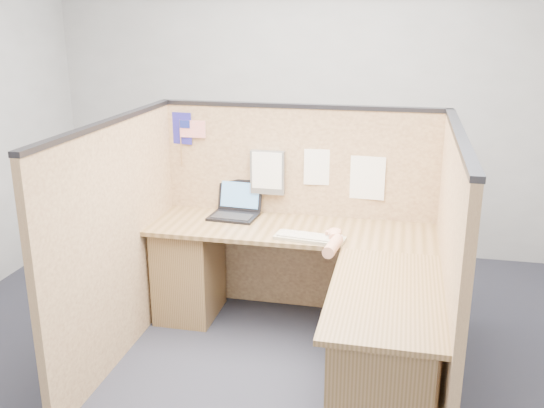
% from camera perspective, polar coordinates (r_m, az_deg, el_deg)
% --- Properties ---
extents(floor, '(5.00, 5.00, 0.00)m').
position_cam_1_polar(floor, '(3.87, -0.24, -15.86)').
color(floor, '#1E212B').
rests_on(floor, ground).
extents(wall_back, '(5.00, 0.00, 5.00)m').
position_cam_1_polar(wall_back, '(5.50, 4.97, 9.79)').
color(wall_back, '#939598').
rests_on(wall_back, floor).
extents(wall_front, '(5.00, 0.00, 5.00)m').
position_cam_1_polar(wall_front, '(1.36, -22.59, -16.08)').
color(wall_front, '#939598').
rests_on(wall_front, floor).
extents(cubicle_partitions, '(2.06, 1.83, 1.53)m').
position_cam_1_polar(cubicle_partitions, '(3.89, 1.12, -2.94)').
color(cubicle_partitions, brown).
rests_on(cubicle_partitions, floor).
extents(l_desk, '(1.95, 1.75, 0.73)m').
position_cam_1_polar(l_desk, '(3.89, 3.37, -9.04)').
color(l_desk, brown).
rests_on(l_desk, floor).
extents(laptop, '(0.35, 0.34, 0.24)m').
position_cam_1_polar(laptop, '(4.39, -3.44, -0.32)').
color(laptop, black).
rests_on(laptop, l_desk).
extents(keyboard, '(0.47, 0.21, 0.03)m').
position_cam_1_polar(keyboard, '(3.92, 3.56, -3.19)').
color(keyboard, tan).
rests_on(keyboard, l_desk).
extents(mouse, '(0.11, 0.07, 0.05)m').
position_cam_1_polar(mouse, '(3.94, 5.90, -3.03)').
color(mouse, '#BCBCC1').
rests_on(mouse, l_desk).
extents(hand_forearm, '(0.11, 0.40, 0.08)m').
position_cam_1_polar(hand_forearm, '(3.80, 5.81, -3.55)').
color(hand_forearm, tan).
rests_on(hand_forearm, l_desk).
extents(blue_poster, '(0.17, 0.03, 0.23)m').
position_cam_1_polar(blue_poster, '(4.49, -8.59, 7.06)').
color(blue_poster, navy).
rests_on(blue_poster, cubicle_partitions).
extents(american_flag, '(0.20, 0.01, 0.34)m').
position_cam_1_polar(american_flag, '(4.46, -7.74, 6.88)').
color(american_flag, olive).
rests_on(american_flag, cubicle_partitions).
extents(file_holder, '(0.25, 0.05, 0.32)m').
position_cam_1_polar(file_holder, '(4.34, -0.42, 3.00)').
color(file_holder, slate).
rests_on(file_holder, cubicle_partitions).
extents(paper_left, '(0.20, 0.02, 0.26)m').
position_cam_1_polar(paper_left, '(4.29, 4.38, 3.47)').
color(paper_left, white).
rests_on(paper_left, cubicle_partitions).
extents(paper_right, '(0.24, 0.02, 0.31)m').
position_cam_1_polar(paper_right, '(4.27, 8.97, 2.43)').
color(paper_right, white).
rests_on(paper_right, cubicle_partitions).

